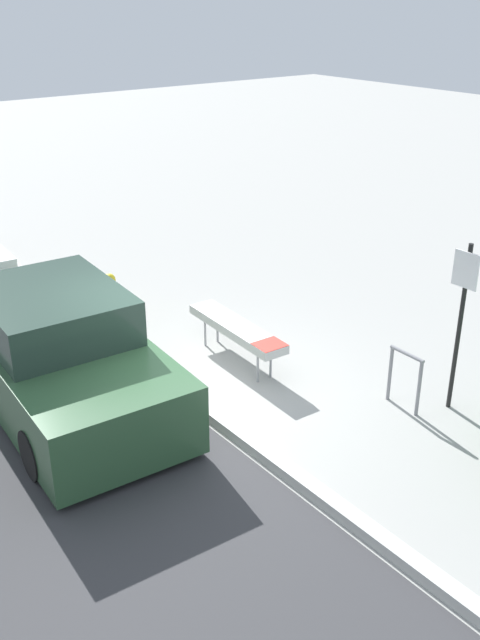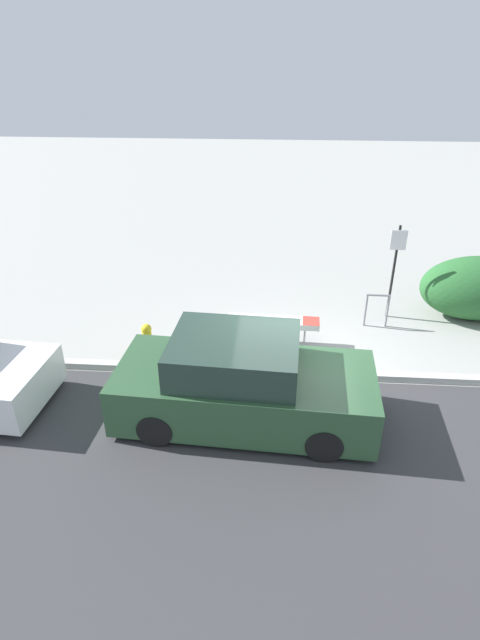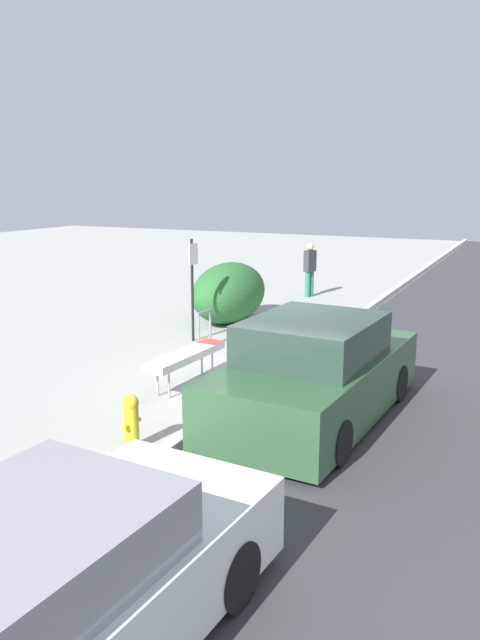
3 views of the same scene
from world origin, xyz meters
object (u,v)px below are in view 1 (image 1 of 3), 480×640
Objects in this scene: bike_rack at (405,374)px; parked_car_near at (59,355)px; bench at (237,329)px; sign_post at (461,313)px; fire_hydrant at (110,293)px.

bike_rack is 0.18× the size of parked_car_near.
bench is 2.44× the size of bike_rack.
sign_post is (0.37, 0.50, 0.88)m from bike_rack.
bike_rack is at bearing -126.92° from sign_post.
fire_hydrant is 0.17× the size of parked_car_near.
parked_car_near reaches higher than bike_rack.
bike_rack is 0.36× the size of sign_post.
bike_rack reaches higher than fire_hydrant.
parked_car_near is (-2.89, -3.53, 0.20)m from bike_rack.
bike_rack is 4.57m from parked_car_near.
sign_post reaches higher than fire_hydrant.
bench is 0.45× the size of parked_car_near.
bench is 0.88× the size of sign_post.
bike_rack is 1.08× the size of fire_hydrant.
bike_rack reaches higher than bench.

